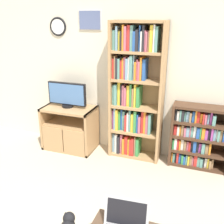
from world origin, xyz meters
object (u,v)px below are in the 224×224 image
object	(u,v)px
television	(67,95)
tv_stand	(69,128)
bookshelf_short	(198,137)
bookshelf_tall	(134,93)

from	to	relation	value
television	tv_stand	bearing A→B (deg)	-53.64
tv_stand	bookshelf_short	xyz separation A→B (m)	(1.97, 0.14, 0.10)
bookshelf_short	television	bearing A→B (deg)	-177.04
tv_stand	bookshelf_short	bearing A→B (deg)	4.14
bookshelf_short	bookshelf_tall	bearing A→B (deg)	-179.59
television	bookshelf_short	xyz separation A→B (m)	(2.00, 0.10, -0.45)
television	bookshelf_short	bearing A→B (deg)	2.96
tv_stand	television	world-z (taller)	television
tv_stand	television	distance (m)	0.55
television	bookshelf_tall	size ratio (longest dim) A/B	0.32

